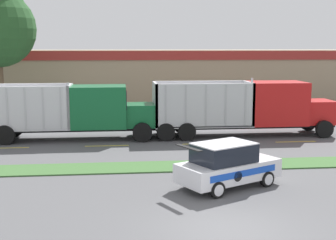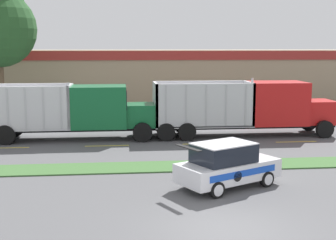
{
  "view_description": "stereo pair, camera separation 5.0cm",
  "coord_description": "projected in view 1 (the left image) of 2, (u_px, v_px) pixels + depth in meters",
  "views": [
    {
      "loc": [
        -3.14,
        -13.13,
        5.39
      ],
      "look_at": [
        -0.9,
        8.23,
        2.03
      ],
      "focal_mm": 50.0,
      "sensor_mm": 36.0,
      "label": 1
    },
    {
      "loc": [
        -3.09,
        -13.13,
        5.39
      ],
      "look_at": [
        -0.9,
        8.23,
        2.03
      ],
      "focal_mm": 50.0,
      "sensor_mm": 36.0,
      "label": 2
    }
  ],
  "objects": [
    {
      "name": "grass_verge",
      "position": [
        189.0,
        166.0,
        21.31
      ],
      "size": [
        120.0,
        1.91,
        0.06
      ],
      "primitive_type": "cube",
      "color": "#3D6633",
      "rests_on": "ground_plane"
    },
    {
      "name": "rally_car",
      "position": [
        227.0,
        165.0,
        18.07
      ],
      "size": [
        4.4,
        3.44,
        1.8
      ],
      "color": "white",
      "rests_on": "ground_plane"
    },
    {
      "name": "dump_truck_trail",
      "position": [
        262.0,
        108.0,
        28.66
      ],
      "size": [
        11.14,
        2.78,
        3.59
      ],
      "color": "black",
      "rests_on": "ground_plane"
    },
    {
      "name": "store_building_backdrop",
      "position": [
        193.0,
        75.0,
        48.03
      ],
      "size": [
        41.95,
        12.1,
        5.1
      ],
      "color": "#9E896B",
      "rests_on": "ground_plane"
    },
    {
      "name": "ground_plane",
      "position": [
        226.0,
        228.0,
        14.05
      ],
      "size": [
        600.0,
        600.0,
        0.0
      ],
      "primitive_type": "plane",
      "color": "#515154"
    },
    {
      "name": "centre_line_5",
      "position": [
        296.0,
        142.0,
        26.9
      ],
      "size": [
        2.4,
        0.14,
        0.01
      ],
      "primitive_type": "cube",
      "color": "yellow",
      "rests_on": "ground_plane"
    },
    {
      "name": "dump_truck_mid",
      "position": [
        75.0,
        112.0,
        27.33
      ],
      "size": [
        11.79,
        2.66,
        3.41
      ],
      "color": "black",
      "rests_on": "ground_plane"
    },
    {
      "name": "centre_line_3",
      "position": [
        107.0,
        146.0,
        25.78
      ],
      "size": [
        2.4,
        0.14,
        0.01
      ],
      "primitive_type": "cube",
      "color": "yellow",
      "rests_on": "ground_plane"
    },
    {
      "name": "centre_line_2",
      "position": [
        6.0,
        148.0,
        25.23
      ],
      "size": [
        2.4,
        0.14,
        0.01
      ],
      "primitive_type": "cube",
      "color": "yellow",
      "rests_on": "ground_plane"
    },
    {
      "name": "centre_line_4",
      "position": [
        203.0,
        144.0,
        26.34
      ],
      "size": [
        2.4,
        0.14,
        0.01
      ],
      "primitive_type": "cube",
      "color": "yellow",
      "rests_on": "ground_plane"
    }
  ]
}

